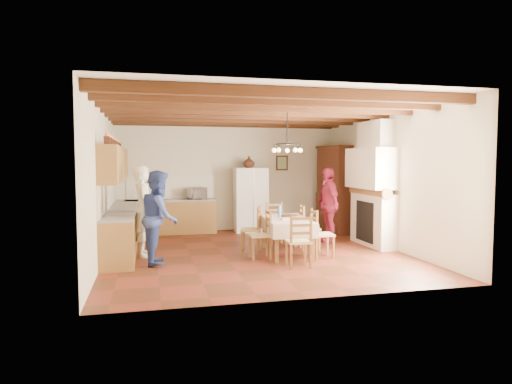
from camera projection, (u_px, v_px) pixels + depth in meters
floor at (255, 253)px, 9.50m from camera, size 6.00×6.50×0.02m
ceiling at (255, 107)px, 9.29m from camera, size 6.00×6.50×0.02m
wall_back at (228, 176)px, 12.56m from camera, size 6.00×0.02×3.00m
wall_front at (309, 192)px, 6.24m from camera, size 6.00×0.02×3.00m
wall_left at (101, 183)px, 8.70m from camera, size 0.02×6.50×3.00m
wall_right at (387, 180)px, 10.09m from camera, size 0.02×6.50×3.00m
ceiling_beams at (255, 112)px, 9.30m from camera, size 6.00×6.30×0.16m
lower_cabinets_left at (122, 229)px, 9.87m from camera, size 0.60×4.30×0.86m
lower_cabinets_back at (172, 217)px, 11.98m from camera, size 2.30×0.60×0.86m
countertop_left at (122, 209)px, 9.84m from camera, size 0.62×4.30×0.04m
countertop_back at (171, 200)px, 11.95m from camera, size 2.34×0.62×0.04m
backsplash_left at (108, 194)px, 9.75m from camera, size 0.03×4.30×0.60m
backsplash_back at (171, 187)px, 12.20m from camera, size 2.30×0.03×0.60m
upper_cabinets at (115, 164)px, 9.74m from camera, size 0.35×4.20×0.70m
fireplace at (370, 184)px, 10.23m from camera, size 0.56×1.60×2.80m
wall_picture at (282, 163)px, 12.87m from camera, size 0.34×0.03×0.42m
refrigerator at (251, 200)px, 12.32m from camera, size 0.89×0.75×1.72m
hutch at (335, 189)px, 12.25m from camera, size 0.67×1.33×2.31m
dining_table at (287, 222)px, 9.33m from camera, size 1.02×1.77×0.74m
chandelier at (287, 144)px, 9.21m from camera, size 0.47×0.47×0.03m
chair_left_near at (260, 234)px, 8.93m from camera, size 0.42×0.44×0.96m
chair_left_far at (251, 229)px, 9.64m from camera, size 0.52×0.53×0.96m
chair_right_near at (322, 233)px, 9.03m from camera, size 0.43×0.44×0.96m
chair_right_far at (310, 227)px, 9.82m from camera, size 0.46×0.48×0.96m
chair_end_near at (298, 241)px, 8.23m from camera, size 0.44×0.42×0.96m
chair_end_far at (276, 224)px, 10.37m from camera, size 0.44×0.42×0.96m
person_man at (144, 211)px, 9.10m from camera, size 0.44×0.67×1.83m
person_woman_blue at (159, 217)px, 8.51m from camera, size 0.68×0.86×1.74m
person_woman_red at (328, 205)px, 10.79m from camera, size 0.44×1.04×1.76m
microwave at (197, 193)px, 12.09m from camera, size 0.57×0.42×0.30m
fridge_vase at (249, 162)px, 12.23m from camera, size 0.31×0.31×0.32m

